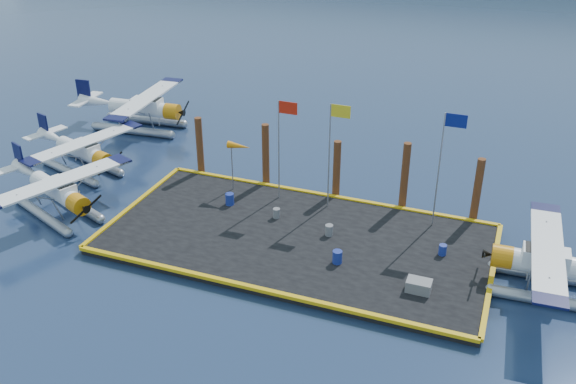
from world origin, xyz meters
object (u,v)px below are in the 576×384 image
(seaplane_a, at_px, (58,194))
(crate, at_px, (419,286))
(drum_4, at_px, (443,250))
(piling_1, at_px, (266,157))
(drum_0, at_px, (230,199))
(flagpole_red, at_px, (282,135))
(flagpole_yellow, at_px, (333,141))
(seaplane_c, at_px, (143,111))
(piling_0, at_px, (200,148))
(seaplane_d, at_px, (552,268))
(drum_5, at_px, (277,213))
(piling_2, at_px, (337,171))
(piling_3, at_px, (405,178))
(drum_2, at_px, (329,230))
(flagpole_blue, at_px, (445,154))
(seaplane_b, at_px, (83,154))
(windsock, at_px, (239,147))
(piling_4, at_px, (477,192))
(drum_1, at_px, (337,257))

(seaplane_a, bearing_deg, crate, 111.16)
(drum_4, height_order, piling_1, piling_1)
(drum_0, distance_m, crate, 12.57)
(flagpole_red, height_order, flagpole_yellow, flagpole_yellow)
(seaplane_c, xyz_separation_m, piling_0, (7.78, -5.62, 0.51))
(seaplane_d, relative_size, drum_4, 16.06)
(drum_5, relative_size, piling_2, 0.15)
(crate, height_order, piling_0, piling_0)
(drum_0, xyz_separation_m, piling_3, (9.34, 3.44, 1.40))
(seaplane_c, xyz_separation_m, drum_2, (17.82, -10.25, -0.79))
(flagpole_blue, distance_m, piling_2, 6.98)
(drum_0, relative_size, piling_1, 0.17)
(seaplane_b, xyz_separation_m, crate, (22.80, -5.73, -0.62))
(flagpole_red, relative_size, windsock, 1.92)
(drum_4, bearing_deg, seaplane_c, 157.13)
(seaplane_d, distance_m, flagpole_blue, 7.66)
(flagpole_yellow, bearing_deg, piling_2, 97.21)
(flagpole_red, xyz_separation_m, piling_0, (-6.21, 1.60, -2.40))
(flagpole_yellow, height_order, piling_4, flagpole_yellow)
(seaplane_d, bearing_deg, piling_3, 54.16)
(drum_2, relative_size, flagpole_blue, 0.09)
(seaplane_c, xyz_separation_m, piling_3, (20.78, -5.62, 0.66))
(drum_0, distance_m, piling_2, 6.46)
(drum_0, bearing_deg, drum_1, -25.17)
(drum_0, distance_m, flagpole_blue, 12.33)
(seaplane_c, distance_m, drum_0, 14.61)
(seaplane_d, height_order, piling_4, piling_4)
(piling_1, bearing_deg, piling_2, 0.00)
(drum_0, bearing_deg, seaplane_b, 173.28)
(seaplane_b, bearing_deg, flagpole_red, 110.31)
(windsock, height_order, piling_2, piling_2)
(seaplane_b, bearing_deg, windsock, 110.88)
(drum_1, distance_m, crate, 4.29)
(seaplane_d, bearing_deg, drum_1, 97.31)
(drum_4, relative_size, piling_1, 0.13)
(drum_4, distance_m, piling_0, 16.62)
(drum_0, height_order, drum_2, drum_0)
(drum_0, bearing_deg, drum_5, -8.40)
(seaplane_d, xyz_separation_m, crate, (-5.62, -2.59, -0.71))
(drum_4, height_order, crate, crate)
(crate, height_order, piling_2, piling_2)
(drum_0, xyz_separation_m, windsock, (-0.19, 1.84, 2.48))
(flagpole_blue, height_order, piling_0, flagpole_blue)
(seaplane_a, height_order, seaplane_d, seaplane_d)
(drum_2, xyz_separation_m, crate, (5.38, -3.24, -0.02))
(drum_4, xyz_separation_m, piling_1, (-11.47, 4.40, 1.42))
(drum_4, xyz_separation_m, drum_5, (-9.22, 0.50, 0.00))
(crate, xyz_separation_m, flagpole_red, (-9.22, 6.27, 3.71))
(drum_4, relative_size, drum_5, 1.00)
(flagpole_red, xyz_separation_m, windsock, (-2.73, 0.00, -1.17))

